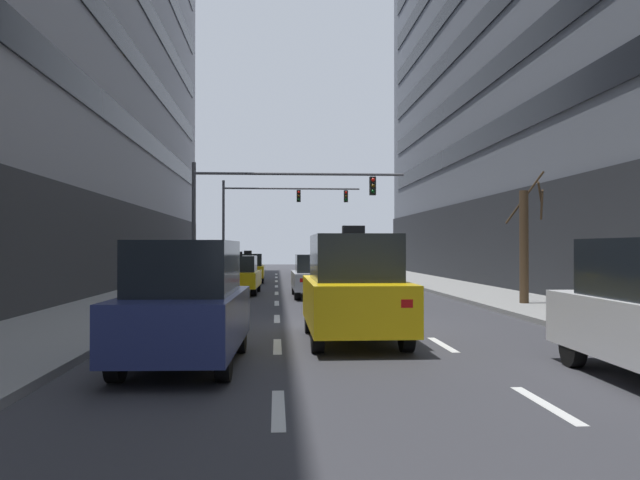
{
  "coord_description": "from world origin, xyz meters",
  "views": [
    {
      "loc": [
        -1.68,
        -15.9,
        1.94
      ],
      "look_at": [
        0.65,
        18.62,
        2.35
      ],
      "focal_mm": 36.75,
      "sensor_mm": 36.0,
      "label": 1
    }
  ],
  "objects_px": {
    "taxi_driving_0": "(237,275)",
    "car_driving_3": "(186,304)",
    "car_driving_4": "(317,276)",
    "traffic_signal_1": "(272,207)",
    "taxi_driving_2": "(248,268)",
    "street_tree_0": "(525,243)",
    "traffic_signal_0": "(264,200)",
    "taxi_driving_1": "(353,288)"
  },
  "relations": [
    {
      "from": "taxi_driving_0",
      "to": "taxi_driving_2",
      "type": "xyz_separation_m",
      "value": [
        0.05,
        9.18,
        0.0
      ]
    },
    {
      "from": "taxi_driving_0",
      "to": "car_driving_3",
      "type": "bearing_deg",
      "value": -89.55
    },
    {
      "from": "traffic_signal_1",
      "to": "traffic_signal_0",
      "type": "bearing_deg",
      "value": -90.76
    },
    {
      "from": "car_driving_4",
      "to": "traffic_signal_1",
      "type": "height_order",
      "value": "traffic_signal_1"
    },
    {
      "from": "taxi_driving_0",
      "to": "street_tree_0",
      "type": "xyz_separation_m",
      "value": [
        9.7,
        -6.79,
        1.29
      ]
    },
    {
      "from": "taxi_driving_0",
      "to": "traffic_signal_0",
      "type": "distance_m",
      "value": 3.98
    },
    {
      "from": "taxi_driving_2",
      "to": "traffic_signal_1",
      "type": "relative_size",
      "value": 0.44
    },
    {
      "from": "taxi_driving_1",
      "to": "traffic_signal_0",
      "type": "xyz_separation_m",
      "value": [
        -2.14,
        16.05,
        2.99
      ]
    },
    {
      "from": "traffic_signal_1",
      "to": "street_tree_0",
      "type": "relative_size",
      "value": 2.22
    },
    {
      "from": "taxi_driving_2",
      "to": "traffic_signal_0",
      "type": "height_order",
      "value": "traffic_signal_0"
    },
    {
      "from": "taxi_driving_1",
      "to": "traffic_signal_1",
      "type": "xyz_separation_m",
      "value": [
        -1.92,
        32.59,
        3.69
      ]
    },
    {
      "from": "car_driving_3",
      "to": "street_tree_0",
      "type": "distance_m",
      "value": 13.82
    },
    {
      "from": "car_driving_3",
      "to": "traffic_signal_0",
      "type": "relative_size",
      "value": 0.45
    },
    {
      "from": "taxi_driving_2",
      "to": "car_driving_4",
      "type": "height_order",
      "value": "taxi_driving_2"
    },
    {
      "from": "taxi_driving_0",
      "to": "traffic_signal_0",
      "type": "xyz_separation_m",
      "value": [
        1.08,
        1.94,
        3.3
      ]
    },
    {
      "from": "taxi_driving_2",
      "to": "taxi_driving_0",
      "type": "bearing_deg",
      "value": -90.31
    },
    {
      "from": "taxi_driving_1",
      "to": "traffic_signal_0",
      "type": "bearing_deg",
      "value": 97.58
    },
    {
      "from": "taxi_driving_2",
      "to": "car_driving_3",
      "type": "height_order",
      "value": "car_driving_3"
    },
    {
      "from": "taxi_driving_2",
      "to": "traffic_signal_0",
      "type": "relative_size",
      "value": 0.45
    },
    {
      "from": "taxi_driving_0",
      "to": "car_driving_3",
      "type": "height_order",
      "value": "car_driving_3"
    },
    {
      "from": "car_driving_4",
      "to": "traffic_signal_1",
      "type": "relative_size",
      "value": 0.46
    },
    {
      "from": "traffic_signal_0",
      "to": "street_tree_0",
      "type": "bearing_deg",
      "value": -45.36
    },
    {
      "from": "taxi_driving_0",
      "to": "car_driving_4",
      "type": "distance_m",
      "value": 3.77
    },
    {
      "from": "car_driving_4",
      "to": "street_tree_0",
      "type": "height_order",
      "value": "street_tree_0"
    },
    {
      "from": "car_driving_3",
      "to": "traffic_signal_0",
      "type": "bearing_deg",
      "value": 87.09
    },
    {
      "from": "taxi_driving_0",
      "to": "traffic_signal_0",
      "type": "relative_size",
      "value": 0.45
    },
    {
      "from": "car_driving_4",
      "to": "street_tree_0",
      "type": "xyz_separation_m",
      "value": [
        6.49,
        -4.81,
        1.26
      ]
    },
    {
      "from": "taxi_driving_0",
      "to": "traffic_signal_1",
      "type": "distance_m",
      "value": 18.96
    },
    {
      "from": "car_driving_3",
      "to": "car_driving_4",
      "type": "relative_size",
      "value": 0.96
    },
    {
      "from": "car_driving_3",
      "to": "traffic_signal_1",
      "type": "xyz_separation_m",
      "value": [
        1.17,
        35.19,
        3.77
      ]
    },
    {
      "from": "street_tree_0",
      "to": "car_driving_3",
      "type": "bearing_deg",
      "value": -133.96
    },
    {
      "from": "traffic_signal_1",
      "to": "taxi_driving_0",
      "type": "bearing_deg",
      "value": -94.02
    },
    {
      "from": "taxi_driving_0",
      "to": "car_driving_4",
      "type": "height_order",
      "value": "taxi_driving_0"
    },
    {
      "from": "taxi_driving_0",
      "to": "traffic_signal_1",
      "type": "xyz_separation_m",
      "value": [
        1.3,
        18.48,
        4.0
      ]
    },
    {
      "from": "taxi_driving_0",
      "to": "taxi_driving_2",
      "type": "bearing_deg",
      "value": 89.69
    },
    {
      "from": "taxi_driving_2",
      "to": "car_driving_4",
      "type": "xyz_separation_m",
      "value": [
        3.16,
        -11.16,
        0.03
      ]
    },
    {
      "from": "taxi_driving_0",
      "to": "car_driving_3",
      "type": "xyz_separation_m",
      "value": [
        0.13,
        -16.7,
        0.23
      ]
    },
    {
      "from": "taxi_driving_0",
      "to": "taxi_driving_1",
      "type": "relative_size",
      "value": 0.95
    },
    {
      "from": "car_driving_4",
      "to": "traffic_signal_1",
      "type": "distance_m",
      "value": 20.93
    },
    {
      "from": "car_driving_4",
      "to": "car_driving_3",
      "type": "bearing_deg",
      "value": -101.79
    },
    {
      "from": "taxi_driving_1",
      "to": "taxi_driving_2",
      "type": "xyz_separation_m",
      "value": [
        -3.17,
        23.29,
        -0.31
      ]
    },
    {
      "from": "taxi_driving_0",
      "to": "car_driving_3",
      "type": "distance_m",
      "value": 16.71
    }
  ]
}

